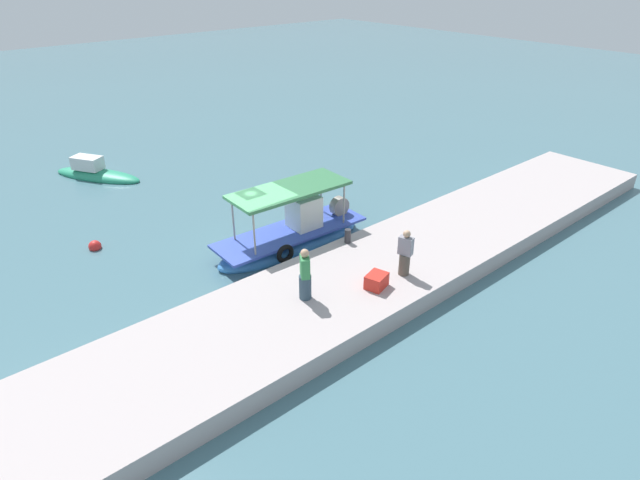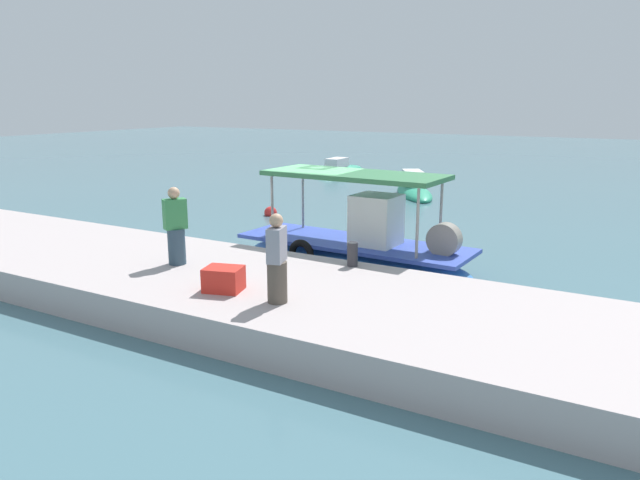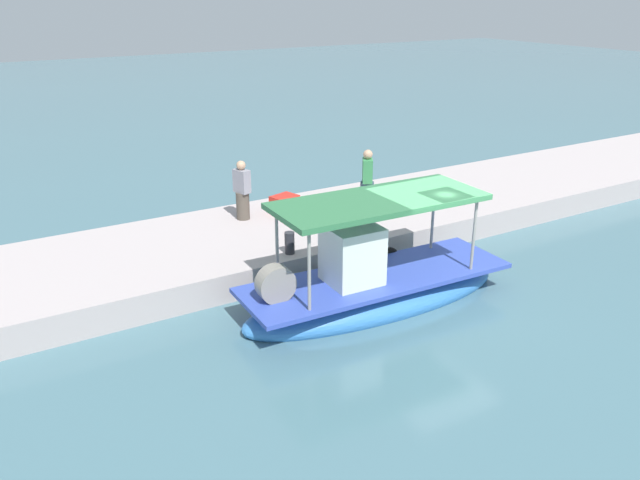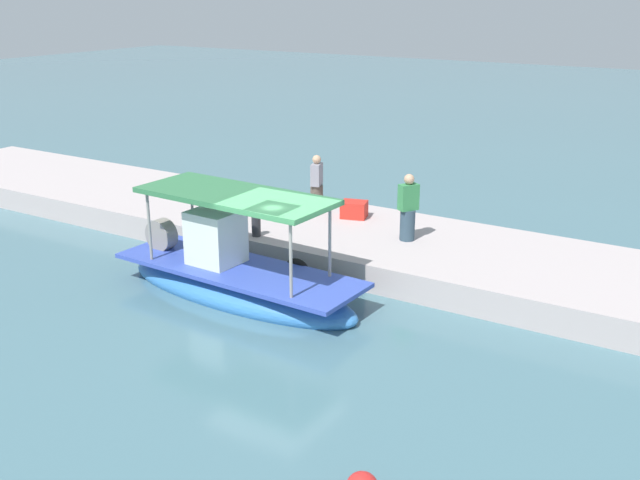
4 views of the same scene
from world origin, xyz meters
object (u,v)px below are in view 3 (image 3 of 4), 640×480
Objects in this scene: fisherman_near_bollard at (242,193)px; fisherman_by_crate at (367,183)px; cargo_crate at (285,204)px; main_fishing_boat at (373,286)px; mooring_bollard at (290,243)px.

fisherman_near_bollard is 3.57m from fisherman_by_crate.
fisherman_near_bollard is at bearing -1.88° from cargo_crate.
main_fishing_boat is 3.98× the size of fisherman_near_bollard.
cargo_crate is (2.14, -1.01, -0.56)m from fisherman_by_crate.
main_fishing_boat is 9.29× the size of cargo_crate.
fisherman_by_crate is at bearing -152.82° from mooring_bollard.
main_fishing_boat is 12.18× the size of mooring_bollard.
fisherman_near_bollard is at bearing -91.80° from mooring_bollard.
cargo_crate is at bearing 178.12° from fisherman_near_bollard.
main_fishing_boat is 4.98m from cargo_crate.
mooring_bollard is at bearing 64.11° from cargo_crate.
fisherman_by_crate is 2.47× the size of cargo_crate.
fisherman_by_crate is at bearing 162.82° from fisherman_near_bollard.
main_fishing_boat reaches higher than cargo_crate.
fisherman_near_bollard is 1.38m from cargo_crate.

